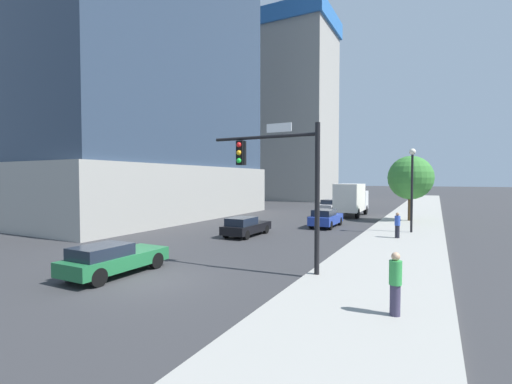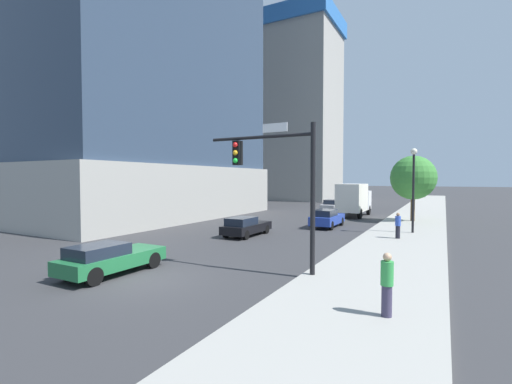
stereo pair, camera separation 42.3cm
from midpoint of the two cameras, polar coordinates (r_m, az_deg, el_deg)
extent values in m
plane|color=#333335|center=(14.58, -16.86, -13.52)|extent=(400.00, 400.00, 0.00)
cube|color=#9E9B93|center=(30.20, 24.02, -5.36)|extent=(5.12, 120.00, 0.15)
cube|color=#9E9B93|center=(39.40, -18.86, 0.04)|extent=(18.80, 25.77, 5.13)
cube|color=#9E9B93|center=(69.20, 6.55, 13.14)|extent=(15.19, 13.17, 34.34)
cube|color=#2D6BB7|center=(73.82, 6.61, 25.17)|extent=(16.10, 13.96, 3.00)
cube|color=red|center=(64.87, 9.12, 17.23)|extent=(0.90, 0.90, 41.72)
cylinder|color=black|center=(13.91, 10.07, -1.12)|extent=(0.20, 0.20, 5.96)
cylinder|color=black|center=(14.90, 1.42, 8.89)|extent=(4.69, 0.14, 0.14)
cube|color=black|center=(15.36, -2.21, 6.35)|extent=(0.32, 0.36, 1.05)
sphere|color=red|center=(15.22, -2.58, 7.67)|extent=(0.22, 0.22, 0.22)
sphere|color=orange|center=(15.19, -2.58, 6.39)|extent=(0.22, 0.22, 0.22)
sphere|color=green|center=(15.17, -2.58, 5.11)|extent=(0.22, 0.22, 0.22)
cube|color=white|center=(14.64, 3.92, 10.39)|extent=(1.10, 0.04, 0.36)
cylinder|color=black|center=(26.94, 24.59, -0.22)|extent=(0.16, 0.16, 5.50)
sphere|color=silver|center=(26.99, 24.68, 6.00)|extent=(0.44, 0.44, 0.44)
cylinder|color=brown|center=(34.66, 24.42, -2.30)|extent=(0.36, 0.36, 2.41)
sphere|color=#387F33|center=(34.56, 24.49, 2.14)|extent=(3.94, 3.94, 3.94)
cube|color=#1E6638|center=(15.78, -21.48, -10.22)|extent=(1.75, 4.36, 0.56)
cube|color=#19212D|center=(15.24, -23.58, -8.74)|extent=(1.47, 2.13, 0.46)
cylinder|color=black|center=(17.35, -19.34, -9.85)|extent=(0.22, 0.70, 0.70)
cylinder|color=black|center=(16.27, -15.63, -10.60)|extent=(0.22, 0.70, 0.70)
cylinder|color=black|center=(15.56, -27.60, -11.35)|extent=(0.22, 0.70, 0.70)
cylinder|color=black|center=(14.35, -24.07, -12.44)|extent=(0.22, 0.70, 0.70)
cube|color=#233D9E|center=(29.21, 11.93, -4.37)|extent=(1.72, 4.45, 0.68)
cube|color=#19212D|center=(28.53, 11.57, -3.33)|extent=(1.44, 2.23, 0.50)
cylinder|color=black|center=(30.90, 11.37, -4.55)|extent=(0.22, 0.69, 0.69)
cylinder|color=black|center=(30.50, 14.09, -4.66)|extent=(0.22, 0.69, 0.69)
cylinder|color=black|center=(28.04, 9.56, -5.22)|extent=(0.22, 0.69, 0.69)
cylinder|color=black|center=(27.60, 12.55, -5.36)|extent=(0.22, 0.69, 0.69)
cube|color=#B7B7BC|center=(43.56, 12.49, -2.32)|extent=(1.73, 4.48, 0.59)
cube|color=#19212D|center=(43.54, 12.50, -1.57)|extent=(1.45, 2.29, 0.54)
cylinder|color=black|center=(45.25, 12.08, -2.46)|extent=(0.22, 0.68, 0.68)
cylinder|color=black|center=(44.85, 13.95, -2.52)|extent=(0.22, 0.68, 0.68)
cylinder|color=black|center=(42.34, 10.93, -2.76)|extent=(0.22, 0.68, 0.68)
cylinder|color=black|center=(41.91, 12.92, -2.83)|extent=(0.22, 0.68, 0.68)
cube|color=black|center=(24.37, -0.99, -5.84)|extent=(1.72, 4.32, 0.56)
cube|color=#19212D|center=(23.67, -1.87, -4.77)|extent=(1.45, 2.11, 0.51)
cylinder|color=black|center=(26.04, -0.86, -5.84)|extent=(0.22, 0.61, 0.61)
cylinder|color=black|center=(25.34, 2.15, -6.06)|extent=(0.22, 0.61, 0.61)
cylinder|color=black|center=(23.55, -4.37, -6.69)|extent=(0.22, 0.61, 0.61)
cylinder|color=black|center=(22.77, -1.13, -6.99)|extent=(0.22, 0.61, 0.61)
cube|color=silver|center=(40.65, 16.67, -1.22)|extent=(2.35, 1.83, 2.00)
cube|color=silver|center=(37.36, 15.64, -0.88)|extent=(2.35, 4.56, 2.80)
cylinder|color=black|center=(40.94, 15.23, -2.73)|extent=(0.30, 1.02, 1.02)
cylinder|color=black|center=(40.53, 18.09, -2.81)|extent=(0.30, 1.02, 1.02)
cylinder|color=black|center=(36.61, 13.65, -3.28)|extent=(0.30, 1.02, 1.02)
cylinder|color=black|center=(36.14, 16.83, -3.38)|extent=(0.30, 1.02, 1.02)
cylinder|color=#38334C|center=(10.72, 21.57, -16.12)|extent=(0.28, 0.28, 0.86)
cylinder|color=green|center=(10.51, 21.62, -12.17)|extent=(0.34, 0.34, 0.66)
sphere|color=tan|center=(10.41, 21.66, -9.79)|extent=(0.23, 0.23, 0.23)
cylinder|color=black|center=(24.19, 22.51, -6.03)|extent=(0.28, 0.28, 0.80)
cylinder|color=#2D4CB2|center=(24.10, 22.53, -4.37)|extent=(0.34, 0.34, 0.61)
sphere|color=#997051|center=(24.06, 22.55, -3.39)|extent=(0.22, 0.22, 0.22)
camera|label=1|loc=(0.21, -89.49, 0.02)|focal=24.63mm
camera|label=2|loc=(0.21, 90.51, -0.02)|focal=24.63mm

